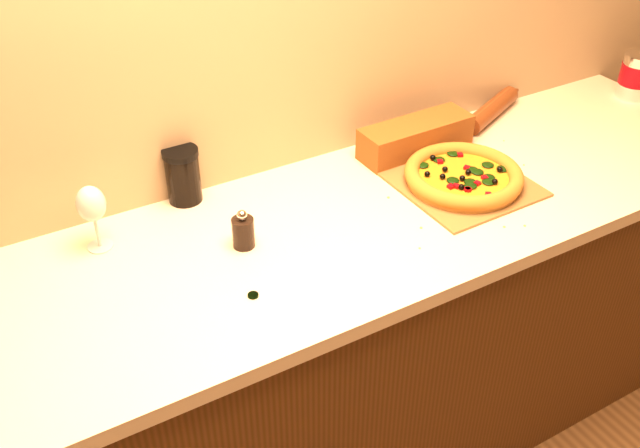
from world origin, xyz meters
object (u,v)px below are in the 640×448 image
Objects in this scene: rolling_pin at (491,110)px; pizza_peel at (454,178)px; pepper_grinder at (243,232)px; wine_glass at (91,205)px; coffee_canister at (637,75)px; pizza at (463,176)px; dark_jar at (183,175)px.

pizza_peel is at bearing -145.04° from rolling_pin.
wine_glass reaches higher than pepper_grinder.
coffee_canister reaches higher than pizza_peel.
pepper_grinder is 0.60× the size of wine_glass.
pizza is 0.82× the size of rolling_pin.
pizza_peel is 1.61× the size of pizza.
pizza_peel is 3.50× the size of coffee_canister.
dark_jar is at bearing 100.39° from pepper_grinder.
pepper_grinder is at bearing -79.61° from dark_jar.
rolling_pin is at bearing 38.87° from pizza.
wine_glass is at bearing 150.90° from pepper_grinder.
rolling_pin is 2.30× the size of wine_glass.
rolling_pin is 2.61× the size of dark_jar.
coffee_canister is at bearing 4.08° from pepper_grinder.
dark_jar is at bearing 157.05° from pizza_peel.
pizza_peel is 3.44× the size of dark_jar.
pepper_grinder is 0.27m from dark_jar.
pizza is 0.97m from wine_glass.
pepper_grinder reaches higher than pizza.
coffee_canister is 1.55m from dark_jar.
wine_glass reaches higher than pizza_peel.
wine_glass is (-0.30, 0.17, 0.08)m from pepper_grinder.
pepper_grinder is at bearing -175.92° from coffee_canister.
wine_glass is (-0.94, 0.18, 0.12)m from pizza_peel.
rolling_pin is (0.33, 0.27, 0.00)m from pizza.
coffee_canister reaches higher than rolling_pin.
dark_jar is (-0.68, 0.28, 0.07)m from pizza_peel.
dark_jar is (0.26, 0.09, -0.04)m from wine_glass.
pizza_peel is 0.64m from pepper_grinder.
pepper_grinder is at bearing -167.18° from rolling_pin.
wine_glass reaches higher than coffee_canister.
pizza is 2.14× the size of dark_jar.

